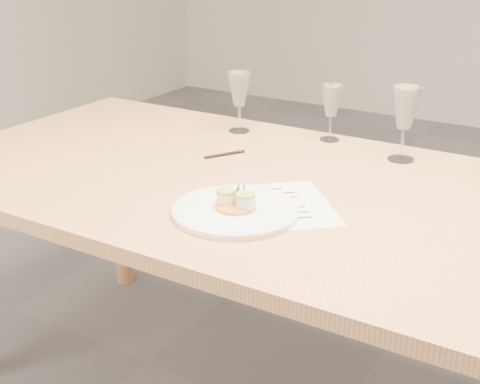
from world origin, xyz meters
The scene contains 7 objects.
dining_table centered at (0.00, 0.00, 0.68)m, with size 2.40×1.00×0.75m.
dinner_plate centered at (-0.17, -0.22, 0.76)m, with size 0.30×0.30×0.08m.
recipe_sheet centered at (-0.10, -0.12, 0.75)m, with size 0.37×0.37×0.00m.
ballpoint_pen centered at (-0.42, 0.13, 0.75)m, with size 0.07×0.12×0.01m.
wine_glass_0 centered at (-0.52, 0.36, 0.89)m, with size 0.08×0.08×0.20m.
wine_glass_1 centered at (-0.22, 0.43, 0.87)m, with size 0.07×0.07×0.18m.
wine_glass_2 centered at (0.03, 0.36, 0.90)m, with size 0.09×0.09×0.22m.
Camera 1 is at (0.59, -1.45, 1.39)m, focal length 50.00 mm.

